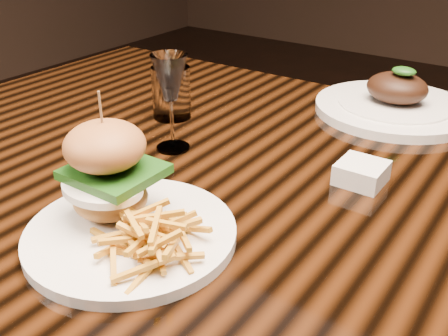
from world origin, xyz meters
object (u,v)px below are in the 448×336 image
Objects in this scene: wine_glass at (170,81)px; far_dish at (395,104)px; dining_table at (304,227)px; burger_plate at (124,205)px.

wine_glass is 0.47m from far_dish.
far_dish is at bearing 88.64° from dining_table.
dining_table is 0.38m from far_dish.
burger_plate is 0.63m from far_dish.
wine_glass is at bearing -176.29° from dining_table.
dining_table is 5.17× the size of far_dish.
wine_glass is 0.53× the size of far_dish.
burger_plate reaches higher than wine_glass.
burger_plate is 0.27m from wine_glass.
dining_table is 0.31m from burger_plate.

